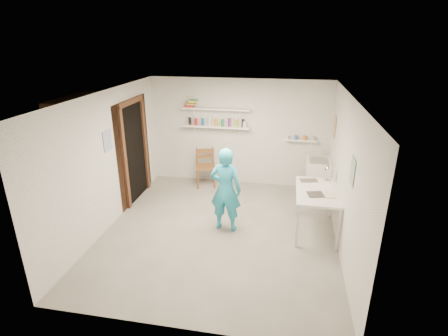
% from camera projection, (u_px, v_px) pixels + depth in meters
% --- Properties ---
extents(floor, '(4.00, 4.50, 0.02)m').
position_uv_depth(floor, '(220.00, 231.00, 6.22)').
color(floor, slate).
rests_on(floor, ground).
extents(ceiling, '(4.00, 4.50, 0.02)m').
position_uv_depth(ceiling, '(219.00, 95.00, 5.35)').
color(ceiling, silver).
rests_on(ceiling, wall_back).
extents(wall_back, '(4.00, 0.02, 2.40)m').
position_uv_depth(wall_back, '(239.00, 133.00, 7.86)').
color(wall_back, silver).
rests_on(wall_back, ground).
extents(wall_front, '(4.00, 0.02, 2.40)m').
position_uv_depth(wall_front, '(179.00, 243.00, 3.71)').
color(wall_front, silver).
rests_on(wall_front, ground).
extents(wall_left, '(0.02, 4.50, 2.40)m').
position_uv_depth(wall_left, '(107.00, 161.00, 6.13)').
color(wall_left, silver).
rests_on(wall_left, ground).
extents(wall_right, '(0.02, 4.50, 2.40)m').
position_uv_depth(wall_right, '(346.00, 177.00, 5.44)').
color(wall_right, silver).
rests_on(wall_right, ground).
extents(doorway_recess, '(0.02, 0.90, 2.00)m').
position_uv_depth(doorway_recess, '(135.00, 153.00, 7.16)').
color(doorway_recess, black).
rests_on(doorway_recess, wall_left).
extents(corridor_box, '(1.40, 1.50, 2.10)m').
position_uv_depth(corridor_box, '(102.00, 148.00, 7.26)').
color(corridor_box, brown).
rests_on(corridor_box, ground).
extents(door_lintel, '(0.06, 1.05, 0.10)m').
position_uv_depth(door_lintel, '(130.00, 102.00, 6.78)').
color(door_lintel, brown).
rests_on(door_lintel, wall_left).
extents(door_jamb_near, '(0.06, 0.10, 2.00)m').
position_uv_depth(door_jamb_near, '(125.00, 161.00, 6.70)').
color(door_jamb_near, brown).
rests_on(door_jamb_near, ground).
extents(door_jamb_far, '(0.06, 0.10, 2.00)m').
position_uv_depth(door_jamb_far, '(145.00, 146.00, 7.61)').
color(door_jamb_far, brown).
rests_on(door_jamb_far, ground).
extents(shelf_lower, '(1.50, 0.22, 0.03)m').
position_uv_depth(shelf_lower, '(216.00, 127.00, 7.77)').
color(shelf_lower, white).
rests_on(shelf_lower, wall_back).
extents(shelf_upper, '(1.50, 0.22, 0.03)m').
position_uv_depth(shelf_upper, '(216.00, 109.00, 7.63)').
color(shelf_upper, white).
rests_on(shelf_upper, wall_back).
extents(ledge_shelf, '(0.70, 0.14, 0.03)m').
position_uv_depth(ledge_shelf, '(300.00, 140.00, 7.57)').
color(ledge_shelf, white).
rests_on(ledge_shelf, wall_back).
extents(poster_left, '(0.01, 0.28, 0.36)m').
position_uv_depth(poster_left, '(108.00, 141.00, 6.04)').
color(poster_left, '#334C7F').
rests_on(poster_left, wall_left).
extents(poster_right_a, '(0.01, 0.34, 0.42)m').
position_uv_depth(poster_right_a, '(334.00, 126.00, 6.97)').
color(poster_right_a, '#995933').
rests_on(poster_right_a, wall_right).
extents(poster_right_b, '(0.01, 0.30, 0.38)m').
position_uv_depth(poster_right_b, '(352.00, 171.00, 4.83)').
color(poster_right_b, '#3F724C').
rests_on(poster_right_b, wall_right).
extents(belfast_sink, '(0.48, 0.60, 0.30)m').
position_uv_depth(belfast_sink, '(318.00, 167.00, 7.23)').
color(belfast_sink, white).
rests_on(belfast_sink, wall_right).
extents(man, '(0.59, 0.42, 1.52)m').
position_uv_depth(man, '(226.00, 190.00, 6.03)').
color(man, '#26A0BF').
rests_on(man, ground).
extents(wall_clock, '(0.28, 0.06, 0.27)m').
position_uv_depth(wall_clock, '(226.00, 172.00, 6.15)').
color(wall_clock, beige).
rests_on(wall_clock, man).
extents(wooden_chair, '(0.53, 0.51, 0.92)m').
position_uv_depth(wooden_chair, '(206.00, 167.00, 7.92)').
color(wooden_chair, brown).
rests_on(wooden_chair, ground).
extents(work_table, '(0.71, 1.19, 0.79)m').
position_uv_depth(work_table, '(316.00, 211.00, 6.07)').
color(work_table, silver).
rests_on(work_table, ground).
extents(desk_lamp, '(0.15, 0.15, 0.15)m').
position_uv_depth(desk_lamp, '(328.00, 169.00, 6.25)').
color(desk_lamp, silver).
rests_on(desk_lamp, work_table).
extents(spray_cans, '(1.31, 0.06, 0.17)m').
position_uv_depth(spray_cans, '(216.00, 122.00, 7.73)').
color(spray_cans, black).
rests_on(spray_cans, shelf_lower).
extents(book_stack, '(0.28, 0.14, 0.17)m').
position_uv_depth(book_stack, '(191.00, 103.00, 7.68)').
color(book_stack, red).
rests_on(book_stack, shelf_upper).
extents(ledge_pots, '(0.48, 0.07, 0.09)m').
position_uv_depth(ledge_pots, '(300.00, 138.00, 7.55)').
color(ledge_pots, silver).
rests_on(ledge_pots, ledge_shelf).
extents(papers, '(0.30, 0.22, 0.02)m').
position_uv_depth(papers, '(318.00, 190.00, 5.92)').
color(papers, silver).
rests_on(papers, work_table).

